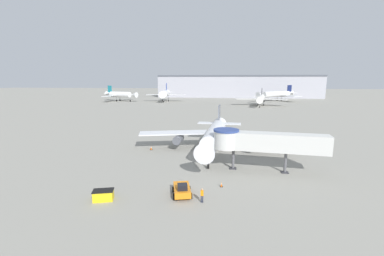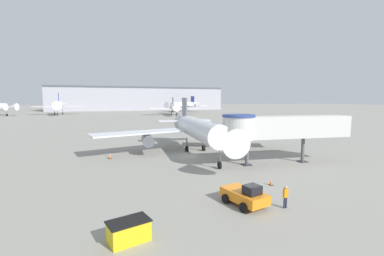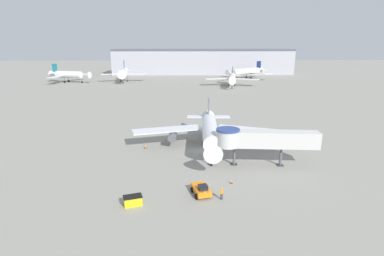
% 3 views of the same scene
% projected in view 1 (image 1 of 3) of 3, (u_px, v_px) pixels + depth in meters
% --- Properties ---
extents(ground_plane, '(800.00, 800.00, 0.00)m').
position_uv_depth(ground_plane, '(206.00, 155.00, 49.69)').
color(ground_plane, gray).
extents(main_airplane, '(32.69, 26.01, 8.68)m').
position_uv_depth(main_airplane, '(215.00, 134.00, 50.54)').
color(main_airplane, silver).
rests_on(main_airplane, ground_plane).
extents(jet_bridge, '(17.54, 4.89, 6.49)m').
position_uv_depth(jet_bridge, '(261.00, 141.00, 40.09)').
color(jet_bridge, silver).
rests_on(jet_bridge, ground_plane).
extents(pushback_tug_orange, '(2.94, 4.12, 1.83)m').
position_uv_depth(pushback_tug_orange, '(182.00, 190.00, 31.97)').
color(pushback_tug_orange, orange).
rests_on(pushback_tug_orange, ground_plane).
extents(service_container_yellow, '(2.75, 2.11, 1.26)m').
position_uv_depth(service_container_yellow, '(103.00, 195.00, 30.81)').
color(service_container_yellow, yellow).
rests_on(service_container_yellow, ground_plane).
extents(traffic_cone_port_wing, '(0.49, 0.49, 0.80)m').
position_uv_depth(traffic_cone_port_wing, '(151.00, 148.00, 53.17)').
color(traffic_cone_port_wing, black).
rests_on(traffic_cone_port_wing, ground_plane).
extents(traffic_cone_near_nose, '(0.38, 0.38, 0.64)m').
position_uv_depth(traffic_cone_near_nose, '(221.00, 185.00, 34.76)').
color(traffic_cone_near_nose, black).
rests_on(traffic_cone_near_nose, ground_plane).
extents(ground_crew_marshaller, '(0.34, 0.23, 1.77)m').
position_uv_depth(ground_crew_marshaller, '(202.00, 194.00, 30.15)').
color(ground_crew_marshaller, '#1E2338').
rests_on(ground_crew_marshaller, ground_plane).
extents(background_jet_teal_tail, '(25.93, 27.83, 10.48)m').
position_uv_depth(background_jet_teal_tail, '(120.00, 94.00, 174.04)').
color(background_jet_teal_tail, white).
rests_on(background_jet_teal_tail, ground_plane).
extents(background_jet_blue_tail, '(27.21, 26.91, 12.07)m').
position_uv_depth(background_jet_blue_tail, '(165.00, 94.00, 171.27)').
color(background_jet_blue_tail, white).
rests_on(background_jet_blue_tail, ground_plane).
extents(background_jet_black_tail, '(28.58, 28.28, 9.53)m').
position_uv_depth(background_jet_black_tail, '(261.00, 98.00, 142.24)').
color(background_jet_black_tail, white).
rests_on(background_jet_black_tail, ground_plane).
extents(background_jet_navy_tail, '(30.32, 28.76, 10.76)m').
position_uv_depth(background_jet_navy_tail, '(277.00, 94.00, 175.32)').
color(background_jet_navy_tail, white).
rests_on(background_jet_navy_tail, ground_plane).
extents(terminal_building, '(131.94, 26.90, 18.17)m').
position_uv_depth(terminal_building, '(238.00, 86.00, 216.82)').
color(terminal_building, '#A8A8B2').
rests_on(terminal_building, ground_plane).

